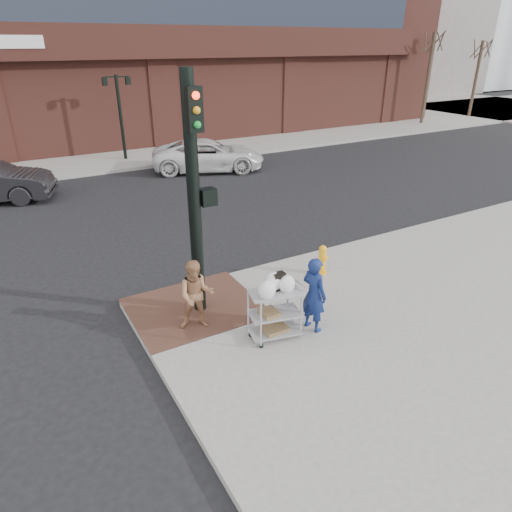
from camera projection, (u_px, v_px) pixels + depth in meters
ground at (237, 325)px, 9.86m from camera, size 220.00×220.00×0.00m
sidewalk_far at (194, 110)px, 40.57m from camera, size 65.00×36.00×0.15m
brick_curb_ramp at (195, 307)px, 10.23m from camera, size 2.80×2.40×0.01m
filler_block at (386, 10)px, 53.87m from camera, size 14.00×20.00×18.00m
bare_tree_a at (435, 30)px, 30.95m from camera, size 1.80×1.80×7.20m
bare_tree_b at (484, 38)px, 34.25m from camera, size 1.80×1.80×6.70m
lamp_post at (120, 108)px, 22.20m from camera, size 1.32×0.22×4.00m
traffic_signal_pole at (195, 193)px, 9.04m from camera, size 0.61×0.51×5.00m
woman_blue at (314, 294)px, 9.15m from camera, size 0.50×0.65×1.61m
pedestrian_tan at (196, 295)px, 9.22m from camera, size 0.90×0.81×1.51m
minivan_white at (209, 155)px, 21.43m from camera, size 5.68×4.17×1.43m
utility_cart at (275, 309)px, 8.97m from camera, size 1.09×0.76×1.38m
fire_hydrant at (322, 259)px, 11.57m from camera, size 0.37×0.26×0.78m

